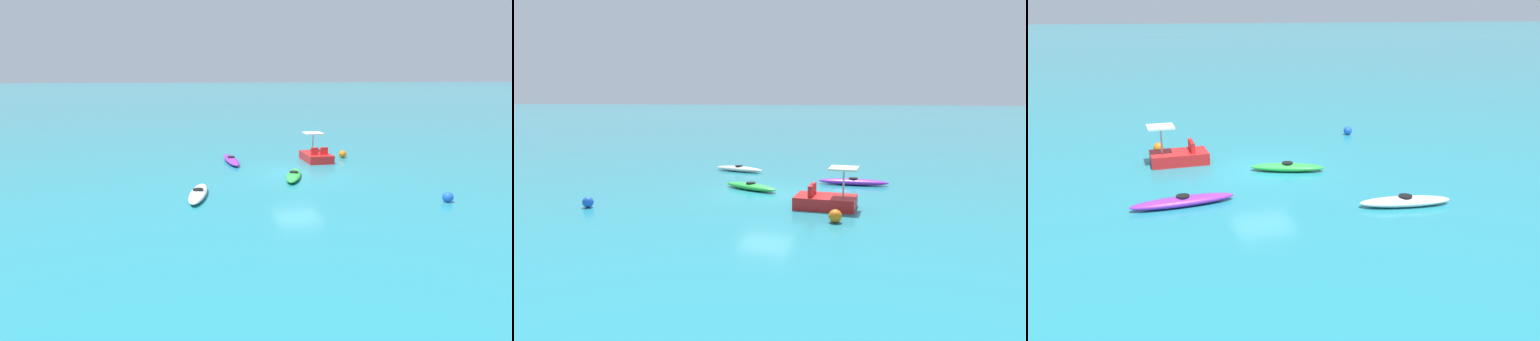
{
  "view_description": "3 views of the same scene",
  "coord_description": "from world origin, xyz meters",
  "views": [
    {
      "loc": [
        6.47,
        20.79,
        5.17
      ],
      "look_at": [
        2.47,
        0.71,
        0.46
      ],
      "focal_mm": 29.03,
      "sensor_mm": 36.0,
      "label": 1
    },
    {
      "loc": [
        -19.46,
        -5.78,
        4.33
      ],
      "look_at": [
        3.28,
        0.73,
        0.53
      ],
      "focal_mm": 31.31,
      "sensor_mm": 36.0,
      "label": 2
    },
    {
      "loc": [
        19.55,
        -5.74,
        6.22
      ],
      "look_at": [
        1.54,
        0.41,
        0.36
      ],
      "focal_mm": 36.12,
      "sensor_mm": 36.0,
      "label": 3
    }
  ],
  "objects": [
    {
      "name": "kayak_green",
      "position": [
        0.53,
        0.9,
        0.16
      ],
      "size": [
        1.76,
        3.05,
        0.37
      ],
      "color": "green",
      "rests_on": "ground_plane"
    },
    {
      "name": "kayak_purple",
      "position": [
        3.14,
        -3.71,
        0.16
      ],
      "size": [
        0.88,
        3.55,
        0.37
      ],
      "color": "purple",
      "rests_on": "ground_plane"
    },
    {
      "name": "pedal_boat_red",
      "position": [
        -2.08,
        -3.14,
        0.34
      ],
      "size": [
        1.52,
        2.46,
        1.68
      ],
      "color": "red",
      "rests_on": "ground_plane"
    },
    {
      "name": "kayak_white",
      "position": [
        5.56,
        3.33,
        0.16
      ],
      "size": [
        1.3,
        3.21,
        0.37
      ],
      "color": "white",
      "rests_on": "ground_plane"
    },
    {
      "name": "ground_plane",
      "position": [
        0.0,
        0.0,
        0.0
      ],
      "size": [
        600.0,
        600.0,
        0.0
      ],
      "primitive_type": "plane",
      "color": "teal"
    },
    {
      "name": "buoy_blue",
      "position": [
        -4.63,
        6.1,
        0.22
      ],
      "size": [
        0.44,
        0.44,
        0.44
      ],
      "primitive_type": "sphere",
      "color": "blue",
      "rests_on": "ground_plane"
    },
    {
      "name": "buoy_orange",
      "position": [
        -4.12,
        -3.79,
        0.24
      ],
      "size": [
        0.47,
        0.47,
        0.47
      ],
      "primitive_type": "sphere",
      "color": "orange",
      "rests_on": "ground_plane"
    }
  ]
}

